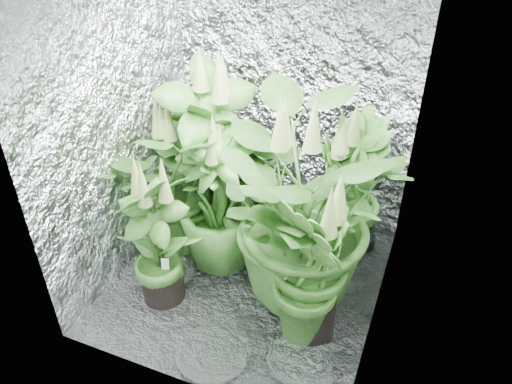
{
  "coord_description": "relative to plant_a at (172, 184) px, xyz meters",
  "views": [
    {
      "loc": [
        0.93,
        -2.14,
        2.26
      ],
      "look_at": [
        0.06,
        0.0,
        0.7
      ],
      "focal_mm": 35.0,
      "sensor_mm": 36.0,
      "label": 1
    }
  ],
  "objects": [
    {
      "name": "circulation_fan",
      "position": [
        1.17,
        0.46,
        -0.33
      ],
      "size": [
        0.18,
        0.35,
        0.41
      ],
      "rotation": [
        0.0,
        0.0,
        -0.14
      ],
      "color": "black",
      "rests_on": "ground"
    },
    {
      "name": "plant_b",
      "position": [
        0.22,
        0.17,
        0.14
      ],
      "size": [
        0.94,
        0.94,
        1.37
      ],
      "rotation": [
        0.0,
        0.0,
        0.78
      ],
      "color": "black",
      "rests_on": "ground"
    },
    {
      "name": "plant_a",
      "position": [
        0.0,
        0.0,
        0.0
      ],
      "size": [
        1.07,
        1.07,
        1.05
      ],
      "rotation": [
        0.0,
        0.0,
        0.29
      ],
      "color": "black",
      "rests_on": "ground"
    },
    {
      "name": "plant_e",
      "position": [
        0.9,
        -0.18,
        0.13
      ],
      "size": [
        1.28,
        1.28,
        1.31
      ],
      "rotation": [
        0.0,
        0.0,
        2.93
      ],
      "color": "black",
      "rests_on": "ground"
    },
    {
      "name": "ground",
      "position": [
        0.6,
        -0.17,
        -0.5
      ],
      "size": [
        1.6,
        1.6,
        0.0
      ],
      "primitive_type": "plane",
      "color": "silver",
      "rests_on": "ground"
    },
    {
      "name": "plant_label",
      "position": [
        0.22,
        -0.5,
        -0.2
      ],
      "size": [
        0.05,
        0.03,
        0.07
      ],
      "primitive_type": "cube",
      "rotation": [
        -0.21,
        0.0,
        0.33
      ],
      "color": "white",
      "rests_on": "plant_f"
    },
    {
      "name": "plant_d",
      "position": [
        0.54,
        0.09,
        -0.07
      ],
      "size": [
        0.6,
        0.6,
        0.95
      ],
      "rotation": [
        0.0,
        0.0,
        2.83
      ],
      "color": "black",
      "rests_on": "ground"
    },
    {
      "name": "plant_c",
      "position": [
        1.07,
        0.32,
        -0.0
      ],
      "size": [
        0.67,
        0.67,
        1.08
      ],
      "rotation": [
        0.0,
        0.0,
        1.86
      ],
      "color": "black",
      "rests_on": "ground"
    },
    {
      "name": "walls",
      "position": [
        0.6,
        -0.17,
        0.5
      ],
      "size": [
        1.62,
        1.62,
        2.0
      ],
      "color": "silver",
      "rests_on": "ground"
    },
    {
      "name": "plant_g",
      "position": [
        1.07,
        -0.4,
        -0.03
      ],
      "size": [
        0.69,
        0.69,
        1.03
      ],
      "rotation": [
        0.0,
        0.0,
        5.17
      ],
      "color": "black",
      "rests_on": "ground"
    },
    {
      "name": "plant_f",
      "position": [
        0.17,
        -0.47,
        -0.05
      ],
      "size": [
        0.63,
        0.63,
        0.98
      ],
      "rotation": [
        0.0,
        0.0,
        4.24
      ],
      "color": "black",
      "rests_on": "ground"
    },
    {
      "name": "plant_h",
      "position": [
        0.36,
        -0.05,
        -0.02
      ],
      "size": [
        0.63,
        0.63,
        1.03
      ],
      "rotation": [
        0.0,
        0.0,
        6.08
      ],
      "color": "black",
      "rests_on": "ground"
    }
  ]
}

